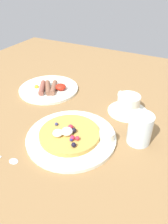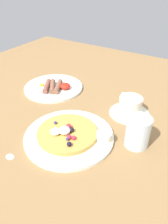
{
  "view_description": "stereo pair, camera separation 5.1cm",
  "coord_description": "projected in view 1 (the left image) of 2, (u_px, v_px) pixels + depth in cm",
  "views": [
    {
      "loc": [
        34.97,
        -53.07,
        46.16
      ],
      "look_at": [
        6.58,
        1.49,
        4.0
      ],
      "focal_mm": 34.41,
      "sensor_mm": 36.0,
      "label": 1
    },
    {
      "loc": [
        39.4,
        -50.53,
        46.16
      ],
      "look_at": [
        6.58,
        1.49,
        4.0
      ],
      "focal_mm": 34.41,
      "sensor_mm": 36.0,
      "label": 2
    }
  ],
  "objects": [
    {
      "name": "fried_breakfast",
      "position": [
        49.0,
        88.0,
        0.93
      ],
      "size": [
        15.81,
        12.78,
        2.75
      ],
      "color": "brown",
      "rests_on": "breakfast_plate"
    },
    {
      "name": "pancake_plate",
      "position": [
        71.0,
        137.0,
        0.69
      ],
      "size": [
        28.74,
        28.74,
        1.21
      ],
      "primitive_type": "cylinder",
      "color": "white",
      "rests_on": "ground_plane"
    },
    {
      "name": "coffee_saucer",
      "position": [
        127.0,
        111.0,
        0.82
      ],
      "size": [
        14.96,
        14.96,
        0.65
      ],
      "primitive_type": "cylinder",
      "color": "white",
      "rests_on": "ground_plane"
    },
    {
      "name": "teaspoon",
      "position": [
        4.0,
        158.0,
        0.62
      ],
      "size": [
        14.36,
        3.26,
        0.6
      ],
      "color": "silver",
      "rests_on": "ground_plane"
    },
    {
      "name": "syrup_ramekin",
      "position": [
        107.0,
        135.0,
        0.66
      ],
      "size": [
        4.72,
        4.72,
        3.0
      ],
      "color": "white",
      "rests_on": "pancake_plate"
    },
    {
      "name": "water_glass",
      "position": [
        140.0,
        128.0,
        0.66
      ],
      "size": [
        7.36,
        7.36,
        9.96
      ],
      "primitive_type": "cylinder",
      "color": "silver",
      "rests_on": "ground_plane"
    },
    {
      "name": "pancake_with_berries",
      "position": [
        69.0,
        134.0,
        0.68
      ],
      "size": [
        19.27,
        19.27,
        3.61
      ],
      "color": "gold",
      "rests_on": "pancake_plate"
    },
    {
      "name": "breakfast_plate",
      "position": [
        49.0,
        89.0,
        0.96
      ],
      "size": [
        26.05,
        26.05,
        1.09
      ],
      "primitive_type": "cylinder",
      "color": "white",
      "rests_on": "ground_plane"
    },
    {
      "name": "ground_plane",
      "position": [
        66.0,
        122.0,
        0.79
      ],
      "size": [
        155.79,
        159.89,
        3.0
      ],
      "primitive_type": "cube",
      "color": "olive"
    },
    {
      "name": "coffee_cup",
      "position": [
        128.0,
        103.0,
        0.8
      ],
      "size": [
        10.2,
        9.08,
        6.16
      ],
      "color": "white",
      "rests_on": "coffee_saucer"
    }
  ]
}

